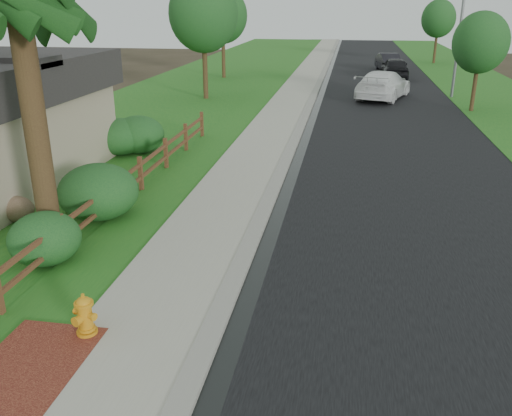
% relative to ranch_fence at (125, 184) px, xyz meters
% --- Properties ---
extents(ground, '(120.00, 120.00, 0.00)m').
position_rel_ranch_fence_xyz_m(ground, '(3.60, -6.40, -0.62)').
color(ground, '#312B1B').
extents(road, '(8.00, 90.00, 0.02)m').
position_rel_ranch_fence_xyz_m(road, '(8.20, 28.60, -0.61)').
color(road, black).
rests_on(road, ground).
extents(curb, '(0.40, 90.00, 0.12)m').
position_rel_ranch_fence_xyz_m(curb, '(4.00, 28.60, -0.56)').
color(curb, gray).
rests_on(curb, ground).
extents(wet_gutter, '(0.50, 90.00, 0.00)m').
position_rel_ranch_fence_xyz_m(wet_gutter, '(4.35, 28.60, -0.60)').
color(wet_gutter, black).
rests_on(wet_gutter, road).
extents(sidewalk, '(2.20, 90.00, 0.10)m').
position_rel_ranch_fence_xyz_m(sidewalk, '(2.70, 28.60, -0.57)').
color(sidewalk, '#A29F8D').
rests_on(sidewalk, ground).
extents(grass_strip, '(1.60, 90.00, 0.06)m').
position_rel_ranch_fence_xyz_m(grass_strip, '(0.80, 28.60, -0.59)').
color(grass_strip, '#1B5F1D').
rests_on(grass_strip, ground).
extents(lawn_near, '(9.00, 90.00, 0.04)m').
position_rel_ranch_fence_xyz_m(lawn_near, '(-4.40, 28.60, -0.60)').
color(lawn_near, '#1B5F1D').
rests_on(lawn_near, ground).
extents(verge_far, '(6.00, 90.00, 0.04)m').
position_rel_ranch_fence_xyz_m(verge_far, '(15.10, 28.60, -0.60)').
color(verge_far, '#1B5F1D').
rests_on(verge_far, ground).
extents(brick_patch, '(1.60, 2.40, 0.11)m').
position_rel_ranch_fence_xyz_m(brick_patch, '(1.40, -7.40, -0.56)').
color(brick_patch, maroon).
rests_on(brick_patch, ground).
extents(ranch_fence, '(0.12, 16.92, 1.10)m').
position_rel_ranch_fence_xyz_m(ranch_fence, '(0.00, 0.00, 0.00)').
color(ranch_fence, '#442A16').
rests_on(ranch_fence, ground).
extents(fire_hydrant, '(0.51, 0.41, 0.77)m').
position_rel_ranch_fence_xyz_m(fire_hydrant, '(1.90, -6.40, -0.16)').
color(fire_hydrant, orange).
rests_on(fire_hydrant, sidewalk).
extents(white_suv, '(3.89, 6.11, 1.65)m').
position_rel_ranch_fence_xyz_m(white_suv, '(8.11, 19.80, 0.23)').
color(white_suv, white).
rests_on(white_suv, road).
extents(dark_car_mid, '(1.91, 4.64, 1.57)m').
position_rel_ranch_fence_xyz_m(dark_car_mid, '(9.45, 29.35, 0.19)').
color(dark_car_mid, black).
rests_on(dark_car_mid, road).
extents(dark_car_far, '(2.24, 4.50, 1.42)m').
position_rel_ranch_fence_xyz_m(dark_car_far, '(9.29, 34.08, 0.11)').
color(dark_car_far, black).
rests_on(dark_car_far, road).
extents(streetlight, '(1.86, 0.89, 8.45)m').
position_rel_ranch_fence_xyz_m(streetlight, '(12.15, 20.89, 4.17)').
color(streetlight, slate).
rests_on(streetlight, ground).
extents(boulder, '(1.19, 1.00, 0.69)m').
position_rel_ranch_fence_xyz_m(boulder, '(-2.40, -1.67, -0.27)').
color(boulder, brown).
rests_on(boulder, ground).
extents(shrub_a, '(1.98, 1.98, 1.18)m').
position_rel_ranch_fence_xyz_m(shrub_a, '(-0.30, -3.81, -0.03)').
color(shrub_a, '#18441E').
rests_on(shrub_a, ground).
extents(shrub_b, '(2.30, 2.30, 1.49)m').
position_rel_ranch_fence_xyz_m(shrub_b, '(-0.30, -1.08, 0.13)').
color(shrub_b, '#18441E').
rests_on(shrub_b, ground).
extents(shrub_c, '(2.19, 2.19, 1.43)m').
position_rel_ranch_fence_xyz_m(shrub_c, '(-1.73, 5.54, 0.10)').
color(shrub_c, '#18441E').
rests_on(shrub_c, ground).
extents(shrub_d, '(2.59, 2.59, 1.37)m').
position_rel_ranch_fence_xyz_m(shrub_d, '(-2.35, 5.19, 0.07)').
color(shrub_d, '#18441E').
rests_on(shrub_d, ground).
extents(tree_near_left, '(3.96, 3.96, 7.02)m').
position_rel_ranch_fence_xyz_m(tree_near_left, '(-2.33, 18.02, 4.21)').
color(tree_near_left, '#3C2618').
rests_on(tree_near_left, ground).
extents(tree_near_right, '(2.82, 2.82, 5.08)m').
position_rel_ranch_fence_xyz_m(tree_near_right, '(12.60, 16.53, 2.90)').
color(tree_near_right, '#3C2618').
rests_on(tree_near_right, ground).
extents(tree_mid_left, '(3.65, 3.65, 6.53)m').
position_rel_ranch_fence_xyz_m(tree_mid_left, '(-3.40, 27.54, 3.89)').
color(tree_mid_left, '#3C2618').
rests_on(tree_mid_left, ground).
extents(tree_far_right, '(3.11, 3.11, 5.73)m').
position_rel_ranch_fence_xyz_m(tree_far_right, '(13.88, 41.13, 3.39)').
color(tree_far_right, '#3C2618').
rests_on(tree_far_right, ground).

